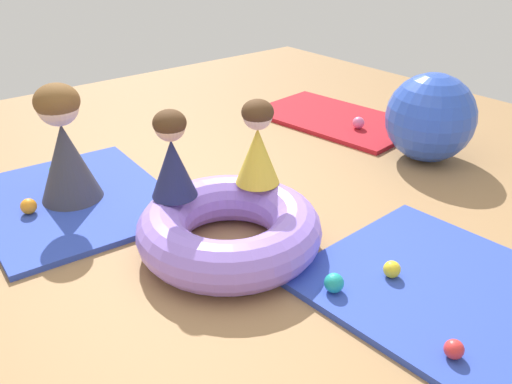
% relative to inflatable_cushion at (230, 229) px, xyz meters
% --- Properties ---
extents(ground_plane, '(8.00, 8.00, 0.00)m').
position_rel_inflatable_cushion_xyz_m(ground_plane, '(0.09, -0.00, -0.15)').
color(ground_plane, '#9E7549').
extents(gym_mat_far_left, '(1.62, 1.09, 0.04)m').
position_rel_inflatable_cushion_xyz_m(gym_mat_far_left, '(-1.18, 2.16, -0.13)').
color(gym_mat_far_left, '#B21923').
rests_on(gym_mat_far_left, ground).
extents(gym_mat_far_right, '(1.74, 1.31, 0.04)m').
position_rel_inflatable_cushion_xyz_m(gym_mat_far_right, '(1.22, 0.65, -0.13)').
color(gym_mat_far_right, '#2D47B7').
rests_on(gym_mat_far_right, ground).
extents(gym_mat_near_right, '(1.51, 1.29, 0.04)m').
position_rel_inflatable_cushion_xyz_m(gym_mat_near_right, '(-1.18, -0.49, -0.13)').
color(gym_mat_near_right, '#2D47B7').
rests_on(gym_mat_near_right, ground).
extents(inflatable_cushion, '(1.09, 1.09, 0.30)m').
position_rel_inflatable_cushion_xyz_m(inflatable_cushion, '(0.00, 0.00, 0.00)').
color(inflatable_cushion, '#9975EA').
rests_on(inflatable_cushion, ground).
extents(child_in_yellow, '(0.36, 0.36, 0.54)m').
position_rel_inflatable_cushion_xyz_m(child_in_yellow, '(-0.15, 0.33, 0.41)').
color(child_in_yellow, yellow).
rests_on(child_in_yellow, inflatable_cushion).
extents(child_in_navy, '(0.31, 0.31, 0.53)m').
position_rel_inflatable_cushion_xyz_m(child_in_navy, '(-0.32, -0.17, 0.41)').
color(child_in_navy, navy).
rests_on(child_in_navy, inflatable_cushion).
extents(adult_seated, '(0.51, 0.51, 0.81)m').
position_rel_inflatable_cushion_xyz_m(adult_seated, '(-1.18, -0.49, 0.28)').
color(adult_seated, '#383842').
rests_on(adult_seated, gym_mat_near_right).
extents(play_ball_red, '(0.09, 0.09, 0.09)m').
position_rel_inflatable_cushion_xyz_m(play_ball_red, '(1.37, 0.22, -0.06)').
color(play_ball_red, red).
rests_on(play_ball_red, gym_mat_far_right).
extents(play_ball_teal, '(0.11, 0.11, 0.11)m').
position_rel_inflatable_cushion_xyz_m(play_ball_teal, '(0.70, 0.15, -0.06)').
color(play_ball_teal, teal).
rests_on(play_ball_teal, gym_mat_far_right).
extents(play_ball_orange, '(0.10, 0.10, 0.10)m').
position_rel_inflatable_cushion_xyz_m(play_ball_orange, '(-1.14, -0.80, -0.06)').
color(play_ball_orange, orange).
rests_on(play_ball_orange, gym_mat_near_right).
extents(play_ball_pink, '(0.11, 0.11, 0.11)m').
position_rel_inflatable_cushion_xyz_m(play_ball_pink, '(-0.83, 2.09, -0.05)').
color(play_ball_pink, pink).
rests_on(play_ball_pink, gym_mat_far_left).
extents(play_ball_green, '(0.08, 0.08, 0.08)m').
position_rel_inflatable_cushion_xyz_m(play_ball_green, '(-1.61, -0.45, -0.07)').
color(play_ball_green, green).
rests_on(play_ball_green, gym_mat_near_right).
extents(play_ball_yellow, '(0.09, 0.09, 0.09)m').
position_rel_inflatable_cushion_xyz_m(play_ball_yellow, '(0.81, 0.49, -0.06)').
color(play_ball_yellow, yellow).
rests_on(play_ball_yellow, gym_mat_far_right).
extents(exercise_ball_large, '(0.71, 0.71, 0.71)m').
position_rel_inflatable_cushion_xyz_m(exercise_ball_large, '(-0.09, 2.06, 0.21)').
color(exercise_ball_large, blue).
rests_on(exercise_ball_large, ground).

